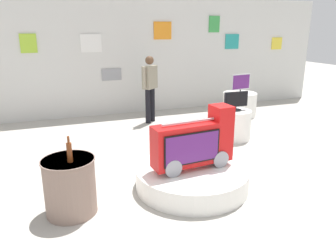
% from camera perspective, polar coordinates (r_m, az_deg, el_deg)
% --- Properties ---
extents(ground_plane, '(30.00, 30.00, 0.00)m').
position_cam_1_polar(ground_plane, '(4.77, 4.35, -11.53)').
color(ground_plane, '#B2ADA3').
extents(back_wall_display, '(11.99, 0.13, 3.01)m').
position_cam_1_polar(back_wall_display, '(8.60, -8.20, 11.33)').
color(back_wall_display, silver).
rests_on(back_wall_display, ground).
extents(main_display_pedestal, '(1.62, 1.62, 0.29)m').
position_cam_1_polar(main_display_pedestal, '(4.72, 4.26, -9.80)').
color(main_display_pedestal, white).
rests_on(main_display_pedestal, ground).
extents(novelty_firetruck_tv, '(1.20, 0.45, 0.87)m').
position_cam_1_polar(novelty_firetruck_tv, '(4.53, 4.68, -4.06)').
color(novelty_firetruck_tv, gray).
rests_on(novelty_firetruck_tv, main_display_pedestal).
extents(display_pedestal_left_rear, '(0.66, 0.66, 0.61)m').
position_cam_1_polar(display_pedestal_left_rear, '(6.77, 11.71, -0.54)').
color(display_pedestal_left_rear, white).
rests_on(display_pedestal_left_rear, ground).
extents(tv_on_left_rear, '(0.52, 0.24, 0.39)m').
position_cam_1_polar(tv_on_left_rear, '(6.64, 11.97, 3.63)').
color(tv_on_left_rear, black).
rests_on(tv_on_left_rear, display_pedestal_left_rear).
extents(display_pedestal_center_rear, '(0.87, 0.87, 0.61)m').
position_cam_1_polar(display_pedestal_center_rear, '(8.63, 12.56, 3.02)').
color(display_pedestal_center_rear, white).
rests_on(display_pedestal_center_rear, ground).
extents(tv_on_center_rear, '(0.58, 0.18, 0.48)m').
position_cam_1_polar(tv_on_center_rear, '(8.52, 12.80, 6.76)').
color(tv_on_center_rear, black).
rests_on(tv_on_center_rear, display_pedestal_center_rear).
extents(side_table_round, '(0.64, 0.64, 0.71)m').
position_cam_1_polar(side_table_round, '(4.18, -16.97, -10.83)').
color(side_table_round, gray).
rests_on(side_table_round, ground).
extents(bottle_on_side_table, '(0.06, 0.06, 0.32)m').
position_cam_1_polar(bottle_on_side_table, '(3.91, -17.09, -5.15)').
color(bottle_on_side_table, brown).
rests_on(bottle_on_side_table, side_table_round).
extents(shopper_browsing_near_truck, '(0.45, 0.40, 1.60)m').
position_cam_1_polar(shopper_browsing_near_truck, '(7.70, -3.24, 6.62)').
color(shopper_browsing_near_truck, black).
rests_on(shopper_browsing_near_truck, ground).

